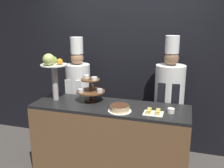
% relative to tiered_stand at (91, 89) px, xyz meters
% --- Properties ---
extents(wall_back, '(10.00, 0.06, 2.80)m').
position_rel_tiered_stand_xyz_m(wall_back, '(0.29, 0.80, 0.29)').
color(wall_back, black).
rests_on(wall_back, ground_plane).
extents(buffet_counter, '(1.94, 0.61, 0.94)m').
position_rel_tiered_stand_xyz_m(buffet_counter, '(0.29, -0.10, -0.64)').
color(buffet_counter, brown).
rests_on(buffet_counter, ground_plane).
extents(tiered_stand, '(0.37, 0.37, 0.33)m').
position_rel_tiered_stand_xyz_m(tiered_stand, '(0.00, 0.00, 0.00)').
color(tiered_stand, brown).
rests_on(tiered_stand, buffet_counter).
extents(fruit_pedestal, '(0.34, 0.34, 0.62)m').
position_rel_tiered_stand_xyz_m(fruit_pedestal, '(-0.47, -0.11, 0.27)').
color(fruit_pedestal, '#B2ADA8').
rests_on(fruit_pedestal, buffet_counter).
extents(cake_round, '(0.27, 0.27, 0.08)m').
position_rel_tiered_stand_xyz_m(cake_round, '(0.46, -0.25, -0.13)').
color(cake_round, white).
rests_on(cake_round, buffet_counter).
extents(cup_white, '(0.08, 0.08, 0.06)m').
position_rel_tiered_stand_xyz_m(cup_white, '(1.03, -0.14, -0.14)').
color(cup_white, white).
rests_on(cup_white, buffet_counter).
extents(cake_square_tray, '(0.22, 0.18, 0.05)m').
position_rel_tiered_stand_xyz_m(cake_square_tray, '(0.84, -0.22, -0.15)').
color(cake_square_tray, white).
rests_on(cake_square_tray, buffet_counter).
extents(chef_left, '(0.36, 0.36, 1.73)m').
position_rel_tiered_stand_xyz_m(chef_left, '(-0.37, 0.42, -0.17)').
color(chef_left, '#38332D').
rests_on(chef_left, ground_plane).
extents(chef_center_left, '(0.39, 0.39, 1.77)m').
position_rel_tiered_stand_xyz_m(chef_center_left, '(0.97, 0.42, -0.15)').
color(chef_center_left, '#38332D').
rests_on(chef_center_left, ground_plane).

